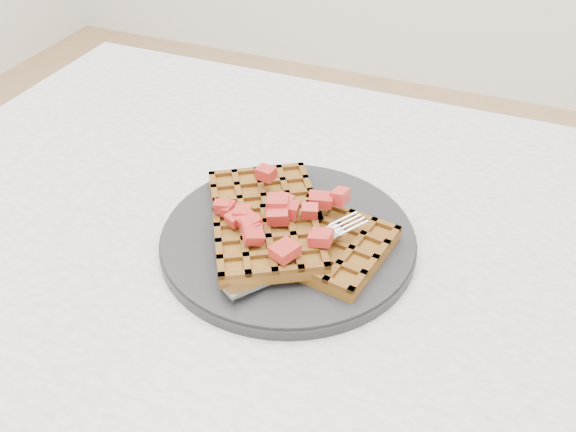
{
  "coord_description": "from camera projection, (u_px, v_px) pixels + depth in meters",
  "views": [
    {
      "loc": [
        0.13,
        -0.5,
        1.21
      ],
      "look_at": [
        -0.08,
        0.0,
        0.79
      ],
      "focal_mm": 40.0,
      "sensor_mm": 36.0,
      "label": 1
    }
  ],
  "objects": [
    {
      "name": "table",
      "position": [
        346.0,
        337.0,
        0.75
      ],
      "size": [
        1.2,
        0.8,
        0.75
      ],
      "color": "silver",
      "rests_on": "ground"
    },
    {
      "name": "plate",
      "position": [
        288.0,
        239.0,
        0.71
      ],
      "size": [
        0.28,
        0.28,
        0.02
      ],
      "primitive_type": "cylinder",
      "color": "black",
      "rests_on": "table"
    },
    {
      "name": "waffles",
      "position": [
        287.0,
        227.0,
        0.69
      ],
      "size": [
        0.24,
        0.23,
        0.03
      ],
      "color": "brown",
      "rests_on": "plate"
    },
    {
      "name": "strawberry_pile",
      "position": [
        288.0,
        206.0,
        0.68
      ],
      "size": [
        0.15,
        0.15,
        0.02
      ],
      "primitive_type": null,
      "color": "maroon",
      "rests_on": "waffles"
    },
    {
      "name": "fork",
      "position": [
        308.0,
        258.0,
        0.66
      ],
      "size": [
        0.11,
        0.17,
        0.02
      ],
      "primitive_type": null,
      "rotation": [
        0.0,
        0.0,
        -0.54
      ],
      "color": "silver",
      "rests_on": "plate"
    }
  ]
}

